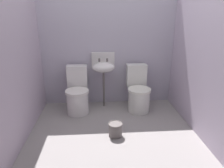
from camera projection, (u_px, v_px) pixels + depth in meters
ground_plane at (114, 141)px, 2.89m from camera, size 2.81×2.96×0.08m
wall_back at (108, 46)px, 3.78m from camera, size 2.81×0.10×2.17m
wall_left at (12, 63)px, 2.53m from camera, size 0.10×2.76×2.17m
wall_right at (208, 59)px, 2.71m from camera, size 0.10×2.76×2.17m
toilet_left at (77, 94)px, 3.61m from camera, size 0.42×0.60×0.78m
toilet_right at (138, 92)px, 3.69m from camera, size 0.41×0.60×0.78m
sink at (103, 67)px, 3.68m from camera, size 0.42×0.35×0.99m
bucket at (115, 129)px, 2.92m from camera, size 0.21×0.21×0.20m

